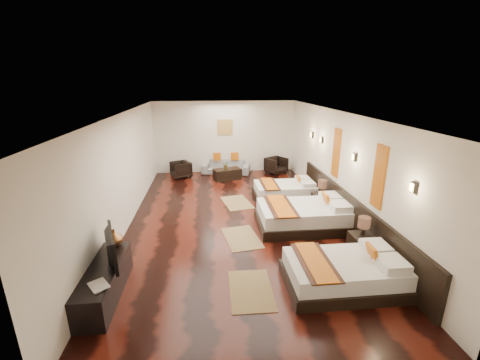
{
  "coord_description": "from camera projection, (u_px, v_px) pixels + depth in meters",
  "views": [
    {
      "loc": [
        -0.68,
        -7.65,
        3.56
      ],
      "look_at": [
        0.12,
        0.05,
        1.1
      ],
      "focal_mm": 23.61,
      "sensor_mm": 36.0,
      "label": 1
    }
  ],
  "objects": [
    {
      "name": "floor",
      "position": [
        236.0,
        220.0,
        8.39
      ],
      "size": [
        5.5,
        9.5,
        0.01
      ],
      "primitive_type": "cube",
      "color": "black",
      "rests_on": "ground"
    },
    {
      "name": "ceiling",
      "position": [
        235.0,
        113.0,
        7.55
      ],
      "size": [
        5.5,
        9.5,
        0.01
      ],
      "primitive_type": "cube",
      "color": "white",
      "rests_on": "floor"
    },
    {
      "name": "back_wall",
      "position": [
        225.0,
        137.0,
        12.47
      ],
      "size": [
        5.5,
        0.01,
        2.8
      ],
      "primitive_type": "cube",
      "color": "silver",
      "rests_on": "floor"
    },
    {
      "name": "left_wall",
      "position": [
        124.0,
        173.0,
        7.7
      ],
      "size": [
        0.01,
        9.5,
        2.8
      ],
      "primitive_type": "cube",
      "color": "silver",
      "rests_on": "floor"
    },
    {
      "name": "right_wall",
      "position": [
        340.0,
        167.0,
        8.24
      ],
      "size": [
        0.01,
        9.5,
        2.8
      ],
      "primitive_type": "cube",
      "color": "silver",
      "rests_on": "floor"
    },
    {
      "name": "headboard_panel",
      "position": [
        348.0,
        212.0,
        7.76
      ],
      "size": [
        0.08,
        6.6,
        0.9
      ],
      "primitive_type": "cube",
      "color": "black",
      "rests_on": "floor"
    },
    {
      "name": "bed_near",
      "position": [
        345.0,
        272.0,
        5.65
      ],
      "size": [
        2.07,
        1.3,
        0.79
      ],
      "color": "black",
      "rests_on": "floor"
    },
    {
      "name": "bed_mid",
      "position": [
        305.0,
        216.0,
        7.94
      ],
      "size": [
        2.32,
        1.46,
        0.89
      ],
      "color": "black",
      "rests_on": "floor"
    },
    {
      "name": "bed_far",
      "position": [
        285.0,
        190.0,
        9.91
      ],
      "size": [
        1.89,
        1.19,
        0.72
      ],
      "color": "black",
      "rests_on": "floor"
    },
    {
      "name": "nightstand_a",
      "position": [
        361.0,
        243.0,
        6.57
      ],
      "size": [
        0.46,
        0.46,
        0.9
      ],
      "color": "black",
      "rests_on": "floor"
    },
    {
      "name": "nightstand_b",
      "position": [
        321.0,
        200.0,
        8.87
      ],
      "size": [
        0.47,
        0.47,
        0.93
      ],
      "color": "black",
      "rests_on": "floor"
    },
    {
      "name": "jute_mat_near",
      "position": [
        251.0,
        290.0,
        5.59
      ],
      "size": [
        0.77,
        1.21,
        0.01
      ],
      "primitive_type": "cube",
      "rotation": [
        0.0,
        0.0,
        -0.02
      ],
      "color": "olive",
      "rests_on": "floor"
    },
    {
      "name": "jute_mat_mid",
      "position": [
        242.0,
        238.0,
        7.43
      ],
      "size": [
        0.94,
        1.31,
        0.01
      ],
      "primitive_type": "cube",
      "rotation": [
        0.0,
        0.0,
        0.17
      ],
      "color": "olive",
      "rests_on": "floor"
    },
    {
      "name": "jute_mat_far",
      "position": [
        237.0,
        203.0,
        9.58
      ],
      "size": [
        0.98,
        1.33,
        0.01
      ],
      "primitive_type": "cube",
      "rotation": [
        0.0,
        0.0,
        0.21
      ],
      "color": "olive",
      "rests_on": "floor"
    },
    {
      "name": "tv_console",
      "position": [
        105.0,
        282.0,
        5.38
      ],
      "size": [
        0.5,
        1.8,
        0.55
      ],
      "primitive_type": "cube",
      "color": "black",
      "rests_on": "floor"
    },
    {
      "name": "tv",
      "position": [
        106.0,
        248.0,
        5.35
      ],
      "size": [
        0.47,
        0.99,
        0.58
      ],
      "primitive_type": "imported",
      "rotation": [
        0.0,
        0.0,
        1.92
      ],
      "color": "black",
      "rests_on": "tv_console"
    },
    {
      "name": "book",
      "position": [
        90.0,
        289.0,
        4.73
      ],
      "size": [
        0.39,
        0.41,
        0.03
      ],
      "primitive_type": "imported",
      "rotation": [
        0.0,
        0.0,
        0.64
      ],
      "color": "black",
      "rests_on": "tv_console"
    },
    {
      "name": "figurine",
      "position": [
        114.0,
        238.0,
        5.95
      ],
      "size": [
        0.34,
        0.34,
        0.33
      ],
      "primitive_type": "imported",
      "rotation": [
        0.0,
        0.0,
        0.06
      ],
      "color": "brown",
      "rests_on": "tv_console"
    },
    {
      "name": "sofa",
      "position": [
        226.0,
        167.0,
        12.53
      ],
      "size": [
        1.97,
        1.11,
        0.54
      ],
      "primitive_type": "imported",
      "rotation": [
        0.0,
        0.0,
        -0.22
      ],
      "color": "gray",
      "rests_on": "floor"
    },
    {
      "name": "armchair_left",
      "position": [
        181.0,
        170.0,
        11.98
      ],
      "size": [
        0.9,
        0.89,
        0.62
      ],
      "primitive_type": "imported",
      "rotation": [
        0.0,
        0.0,
        -1.13
      ],
      "color": "black",
      "rests_on": "floor"
    },
    {
      "name": "armchair_right",
      "position": [
        276.0,
        165.0,
        12.5
      ],
      "size": [
        0.96,
        0.97,
        0.65
      ],
      "primitive_type": "imported",
      "rotation": [
        0.0,
        0.0,
        0.55
      ],
      "color": "black",
      "rests_on": "floor"
    },
    {
      "name": "coffee_table",
      "position": [
        227.0,
        174.0,
        11.8
      ],
      "size": [
        1.1,
        0.78,
        0.4
      ],
      "primitive_type": "cube",
      "rotation": [
        0.0,
        0.0,
        0.31
      ],
      "color": "black",
      "rests_on": "floor"
    },
    {
      "name": "table_plant",
      "position": [
        226.0,
        165.0,
        11.72
      ],
      "size": [
        0.31,
        0.29,
        0.28
      ],
      "primitive_type": "imported",
      "rotation": [
        0.0,
        0.0,
        -0.34
      ],
      "color": "#2E6321",
      "rests_on": "coffee_table"
    },
    {
      "name": "orange_panel_a",
      "position": [
        379.0,
        177.0,
        6.34
      ],
      "size": [
        0.04,
        0.4,
        1.3
      ],
      "primitive_type": "cube",
      "color": "#D86014",
      "rests_on": "right_wall"
    },
    {
      "name": "orange_panel_b",
      "position": [
        336.0,
        153.0,
        8.43
      ],
      "size": [
        0.04,
        0.4,
        1.3
      ],
      "primitive_type": "cube",
      "color": "#D86014",
      "rests_on": "right_wall"
    },
    {
      "name": "sconce_near",
      "position": [
        413.0,
        187.0,
        5.25
      ],
      "size": [
        0.07,
        0.12,
        0.18
      ],
      "color": "black",
      "rests_on": "right_wall"
    },
    {
      "name": "sconce_mid",
      "position": [
        354.0,
        157.0,
        7.34
      ],
      "size": [
        0.07,
        0.12,
        0.18
      ],
      "color": "black",
      "rests_on": "right_wall"
    },
    {
      "name": "sconce_far",
      "position": [
        321.0,
        140.0,
        9.42
      ],
      "size": [
        0.07,
        0.12,
        0.18
      ],
      "color": "black",
      "rests_on": "right_wall"
    },
    {
      "name": "sconce_lounge",
      "position": [
        312.0,
        135.0,
        10.28
      ],
      "size": [
        0.07,
        0.12,
        0.18
      ],
      "color": "black",
      "rests_on": "right_wall"
    },
    {
      "name": "gold_artwork",
      "position": [
        225.0,
        127.0,
        12.33
      ],
      "size": [
        0.6,
        0.04,
        0.6
      ],
      "primitive_type": "cube",
      "color": "#AD873F",
      "rests_on": "back_wall"
    }
  ]
}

